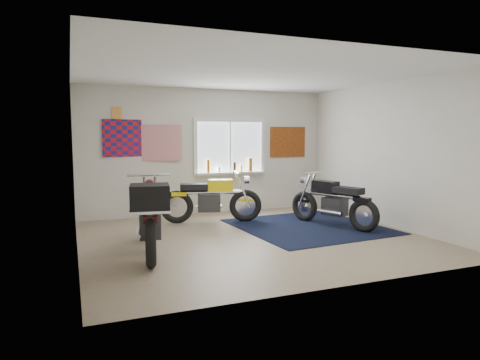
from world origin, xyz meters
name	(u,v)px	position (x,y,z in m)	size (l,w,h in m)	color
ground	(253,238)	(0.00, 0.00, 0.00)	(5.50, 5.50, 0.00)	#9E896B
room_shell	(254,139)	(0.00, 0.00, 1.64)	(5.50, 5.50, 5.50)	white
navy_rug	(308,226)	(1.30, 0.41, 0.01)	(2.50, 2.60, 0.01)	black
window_assembly	(230,151)	(0.50, 2.47, 1.37)	(1.66, 0.17, 1.26)	white
oil_bottles	(235,166)	(0.58, 2.40, 1.03)	(1.07, 0.09, 0.30)	#9A5D16
flag_display	(117,113)	(-1.90, 2.48, 2.15)	(1.60, 0.10, 1.17)	red
triumph_poster	(288,142)	(1.95, 2.48, 1.55)	(0.90, 0.03, 0.70)	#A54C14
yellow_triumph	(211,200)	(-0.26, 1.48, 0.44)	(1.96, 0.74, 1.00)	black
black_chrome_bike	(333,203)	(1.75, 0.29, 0.44)	(0.86, 1.87, 1.00)	black
maroon_tourer	(150,216)	(-1.78, -0.43, 0.58)	(0.83, 2.19, 1.11)	black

